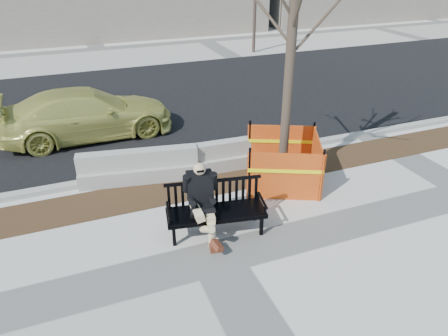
# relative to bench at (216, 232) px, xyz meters

# --- Properties ---
(ground) EXTENTS (120.00, 120.00, 0.00)m
(ground) POSITION_rel_bench_xyz_m (-0.27, -0.72, 0.00)
(ground) COLOR beige
(ground) RESTS_ON ground
(mulch_strip) EXTENTS (40.00, 1.20, 0.02)m
(mulch_strip) POSITION_rel_bench_xyz_m (-0.27, 1.88, 0.00)
(mulch_strip) COLOR #47301C
(mulch_strip) RESTS_ON ground
(asphalt_street) EXTENTS (60.00, 10.40, 0.01)m
(asphalt_street) POSITION_rel_bench_xyz_m (-0.27, 8.08, 0.00)
(asphalt_street) COLOR black
(asphalt_street) RESTS_ON ground
(curb) EXTENTS (60.00, 0.25, 0.12)m
(curb) POSITION_rel_bench_xyz_m (-0.27, 2.83, 0.06)
(curb) COLOR #9E9B93
(curb) RESTS_ON ground
(bench) EXTENTS (2.04, 1.03, 1.04)m
(bench) POSITION_rel_bench_xyz_m (0.00, 0.00, 0.00)
(bench) COLOR black
(bench) RESTS_ON ground
(seated_man) EXTENTS (0.81, 1.15, 1.48)m
(seated_man) POSITION_rel_bench_xyz_m (-0.26, 0.10, 0.00)
(seated_man) COLOR black
(seated_man) RESTS_ON ground
(tree_fence) EXTENTS (3.30, 3.30, 6.23)m
(tree_fence) POSITION_rel_bench_xyz_m (2.14, 1.29, 0.00)
(tree_fence) COLOR #FF5D1C
(tree_fence) RESTS_ON ground
(sedan) EXTENTS (4.94, 2.16, 1.41)m
(sedan) POSITION_rel_bench_xyz_m (-1.83, 5.79, 0.00)
(sedan) COLOR #C0BE57
(sedan) RESTS_ON ground
(jersey_barrier_left) EXTENTS (2.85, 1.02, 0.80)m
(jersey_barrier_left) POSITION_rel_bench_xyz_m (-0.99, 2.61, 0.00)
(jersey_barrier_left) COLOR #A19F97
(jersey_barrier_left) RESTS_ON ground
(jersey_barrier_right) EXTENTS (2.64, 0.62, 0.75)m
(jersey_barrier_right) POSITION_rel_bench_xyz_m (1.34, 2.45, 0.00)
(jersey_barrier_right) COLOR #A5A39A
(jersey_barrier_right) RESTS_ON ground
(far_tree_right) EXTENTS (2.27, 2.27, 4.98)m
(far_tree_right) POSITION_rel_bench_xyz_m (7.35, 14.11, 0.00)
(far_tree_right) COLOR #46372D
(far_tree_right) RESTS_ON ground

